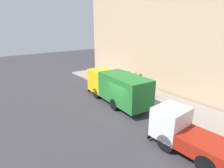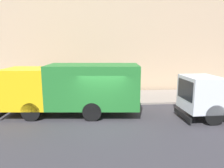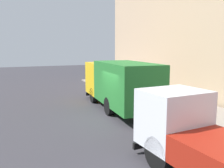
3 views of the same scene
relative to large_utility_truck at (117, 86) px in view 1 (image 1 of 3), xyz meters
The scene contains 10 objects.
ground 2.70m from the large_utility_truck, 129.42° to the right, with size 80.00×80.00×0.00m, color #36343A.
sidewalk 4.35m from the large_utility_truck, 23.83° to the right, with size 4.08×30.00×0.13m, color gray.
building_facade 7.57m from the large_utility_truck, 14.67° to the right, with size 0.50×30.00×11.29m, color tan.
large_utility_truck is the anchor object (origin of this frame).
small_flatbed_truck 8.39m from the large_utility_truck, 98.92° to the right, with size 2.26×5.60×2.43m.
pedestrian_walking 3.64m from the large_utility_truck, 16.03° to the left, with size 0.39×0.39×1.61m.
pedestrian_standing 5.44m from the large_utility_truck, 26.68° to the left, with size 0.45×0.45×1.73m.
pedestrian_third 6.27m from the large_utility_truck, 37.80° to the left, with size 0.52×0.52×1.68m.
traffic_cone_orange 4.98m from the large_utility_truck, 61.72° to the left, with size 0.43×0.43×0.62m, color orange.
street_sign_post 2.28m from the large_utility_truck, 26.72° to the right, with size 0.44×0.08×2.65m.
Camera 1 is at (-9.01, -11.18, 7.14)m, focal length 29.50 mm.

